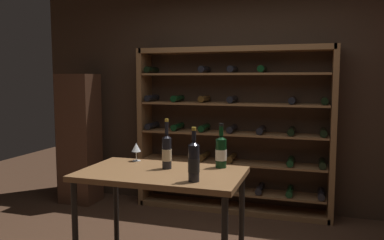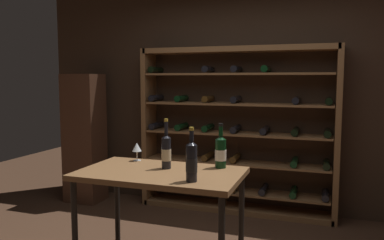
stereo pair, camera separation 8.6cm
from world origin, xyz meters
TOP-DOWN VIEW (x-y plane):
  - back_wall at (0.00, 1.89)m, footprint 5.40×0.10m
  - wine_rack at (-0.13, 1.68)m, footprint 2.28×0.32m
  - tasting_table at (-0.28, -0.14)m, footprint 1.19×0.70m
  - display_cabinet at (-2.03, 1.44)m, footprint 0.44×0.36m
  - wine_bottle_gold_foil at (-0.27, -0.05)m, footprint 0.07×0.07m
  - wine_bottle_red_label at (0.11, 0.11)m, footprint 0.09×0.09m
  - wine_bottle_amber_reserve at (0.03, -0.34)m, footprint 0.08×0.08m
  - wine_glass_stemmed_right at (-0.61, 0.13)m, footprint 0.08×0.08m

SIDE VIEW (x-z plane):
  - tasting_table at x=-0.28m, z-range 0.35..1.23m
  - display_cabinet at x=-2.03m, z-range 0.00..1.61m
  - wine_rack at x=-0.13m, z-range -0.01..1.91m
  - wine_glass_stemmed_right at x=-0.61m, z-range 0.91..1.06m
  - wine_bottle_red_label at x=0.11m, z-range 0.84..1.18m
  - wine_bottle_gold_foil at x=-0.27m, z-range 0.83..1.20m
  - wine_bottle_amber_reserve at x=0.03m, z-range 0.84..1.20m
  - back_wall at x=0.00m, z-range 0.00..2.98m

